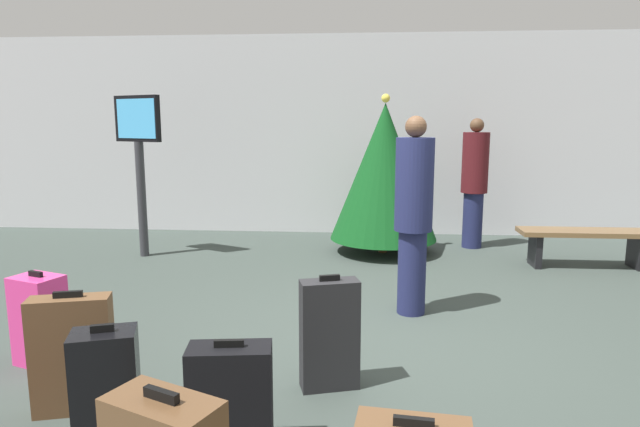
% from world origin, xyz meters
% --- Properties ---
extents(ground_plane, '(16.00, 16.00, 0.00)m').
position_xyz_m(ground_plane, '(0.00, 0.00, 0.00)').
color(ground_plane, '#38423D').
extents(back_wall, '(16.00, 0.20, 3.22)m').
position_xyz_m(back_wall, '(0.00, 4.60, 1.61)').
color(back_wall, silver).
rests_on(back_wall, ground_plane).
extents(holiday_tree, '(1.49, 1.49, 2.21)m').
position_xyz_m(holiday_tree, '(0.12, 3.16, 1.15)').
color(holiday_tree, '#4C3319').
rests_on(holiday_tree, ground_plane).
extents(flight_info_kiosk, '(0.73, 0.39, 2.18)m').
position_xyz_m(flight_info_kiosk, '(-3.18, 2.68, 1.49)').
color(flight_info_kiosk, '#333338').
rests_on(flight_info_kiosk, ground_plane).
extents(waiting_bench, '(1.66, 0.44, 0.48)m').
position_xyz_m(waiting_bench, '(2.66, 2.56, 0.37)').
color(waiting_bench, brown).
rests_on(waiting_bench, ground_plane).
extents(traveller_0, '(0.40, 0.40, 1.88)m').
position_xyz_m(traveller_0, '(1.44, 3.58, 0.99)').
color(traveller_0, '#1E234C').
rests_on(traveller_0, ground_plane).
extents(traveller_1, '(0.47, 0.47, 1.89)m').
position_xyz_m(traveller_1, '(0.31, 0.67, 1.00)').
color(traveller_1, '#1E234C').
rests_on(traveller_1, ground_plane).
extents(suitcase_0, '(0.48, 0.28, 0.67)m').
position_xyz_m(suitcase_0, '(-0.88, -1.72, 0.32)').
color(suitcase_0, black).
rests_on(suitcase_0, ground_plane).
extents(suitcase_1, '(0.39, 0.32, 0.80)m').
position_xyz_m(suitcase_1, '(-1.50, -1.87, 0.38)').
color(suitcase_1, black).
rests_on(suitcase_1, ground_plane).
extents(suitcase_5, '(0.42, 0.36, 0.73)m').
position_xyz_m(suitcase_5, '(-2.60, -0.69, 0.35)').
color(suitcase_5, '#E5388C').
rests_on(suitcase_5, ground_plane).
extents(suitcase_6, '(0.52, 0.29, 0.80)m').
position_xyz_m(suitcase_6, '(-1.98, -1.35, 0.38)').
color(suitcase_6, brown).
rests_on(suitcase_6, ground_plane).
extents(suitcase_7, '(0.43, 0.28, 0.81)m').
position_xyz_m(suitcase_7, '(-0.38, -0.90, 0.39)').
color(suitcase_7, '#232326').
rests_on(suitcase_7, ground_plane).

